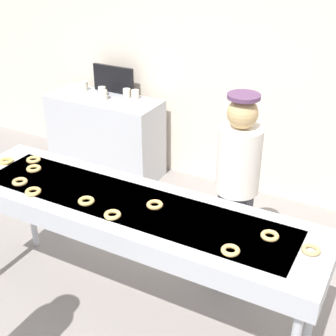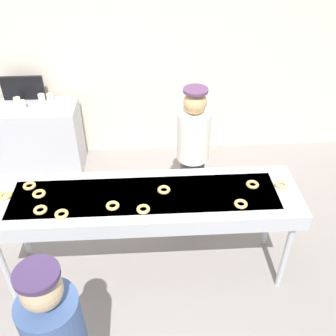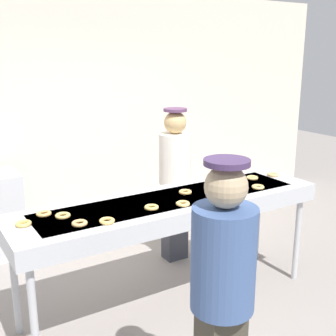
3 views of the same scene
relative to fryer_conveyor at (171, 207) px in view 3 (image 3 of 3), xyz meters
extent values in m
plane|color=gray|center=(0.00, 0.00, -0.92)|extent=(16.00, 16.00, 0.00)
cube|color=beige|center=(0.00, 2.29, 0.56)|extent=(8.00, 0.12, 2.97)
cube|color=#B7BABF|center=(0.00, 0.00, 0.00)|extent=(2.76, 0.72, 0.16)
cube|color=slate|center=(0.00, 0.00, 0.04)|extent=(2.35, 0.50, 0.08)
cylinder|color=#B7BABF|center=(-1.28, -0.28, -0.50)|extent=(0.06, 0.06, 0.84)
cylinder|color=#B7BABF|center=(1.28, -0.28, -0.50)|extent=(0.06, 0.06, 0.84)
cylinder|color=#B7BABF|center=(-1.28, 0.28, -0.50)|extent=(0.06, 0.06, 0.84)
cylinder|color=#B7BABF|center=(1.28, 0.28, -0.50)|extent=(0.06, 0.06, 0.84)
torus|color=#E0B368|center=(0.98, 0.07, 0.10)|extent=(0.16, 0.16, 0.03)
torus|color=#E1BC5E|center=(-0.27, -0.14, 0.10)|extent=(0.14, 0.14, 0.03)
torus|color=#E3B461|center=(-0.93, 0.05, 0.10)|extent=(0.15, 0.15, 0.03)
torus|color=#DCAF62|center=(-1.04, 0.17, 0.10)|extent=(0.13, 0.13, 0.03)
torus|color=tan|center=(1.23, 0.05, 0.10)|extent=(0.16, 0.16, 0.03)
torus|color=#E8B865|center=(-0.02, -0.20, 0.10)|extent=(0.13, 0.13, 0.03)
torus|color=tan|center=(-0.88, -0.16, 0.10)|extent=(0.12, 0.12, 0.03)
torus|color=#DDAB5F|center=(0.17, 0.04, 0.10)|extent=(0.15, 0.15, 0.03)
torus|color=#EEB960|center=(-0.69, -0.22, 0.10)|extent=(0.15, 0.15, 0.03)
torus|color=#E6B667|center=(0.82, -0.18, 0.10)|extent=(0.15, 0.15, 0.03)
torus|color=#E2B95C|center=(-1.22, 0.05, 0.10)|extent=(0.15, 0.15, 0.03)
cube|color=#343740|center=(0.51, 0.74, -0.49)|extent=(0.24, 0.18, 0.86)
cylinder|color=silver|center=(0.51, 0.74, 0.21)|extent=(0.34, 0.34, 0.53)
sphere|color=tan|center=(0.51, 0.74, 0.59)|extent=(0.23, 0.23, 0.23)
cylinder|color=#583757|center=(0.51, 0.74, 0.72)|extent=(0.24, 0.24, 0.03)
cylinder|color=#3F598C|center=(-0.52, -1.35, 0.23)|extent=(0.34, 0.34, 0.57)
sphere|color=tan|center=(-0.52, -1.35, 0.63)|extent=(0.22, 0.22, 0.22)
cylinder|color=#402E55|center=(-0.52, -1.35, 0.76)|extent=(0.23, 0.23, 0.03)
camera|label=1|loc=(1.56, -2.34, 1.84)|focal=50.60mm
camera|label=2|loc=(0.06, -2.57, 2.30)|focal=41.01mm
camera|label=3|loc=(-1.85, -2.96, 1.28)|focal=46.33mm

